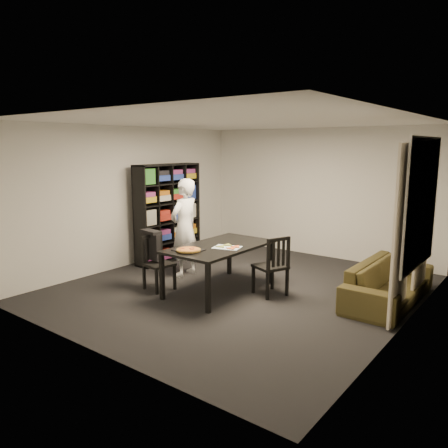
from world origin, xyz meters
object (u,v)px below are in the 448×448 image
Objects in this scene: dining_table at (220,249)px; baking_tray at (189,250)px; sofa at (389,282)px; chair_right at (274,262)px; chair_left at (156,258)px; person at (184,228)px; bookshelf at (168,213)px; pepperoni_pizza at (189,250)px.

dining_table is 4.38× the size of baking_tray.
baking_tray reaches higher than sofa.
chair_right is 1.29m from baking_tray.
chair_right is at bearing -54.86° from chair_left.
chair_right is 1.68m from sofa.
dining_table is at bearing 70.95° from person.
person is (0.96, -0.58, -0.10)m from bookshelf.
sofa is at bearing 35.91° from pepperoni_pizza.
chair_left is at bearing -51.86° from bookshelf.
chair_right is (0.79, 0.30, -0.14)m from dining_table.
sofa is (1.46, 0.81, -0.23)m from chair_right.
chair_right is at bearing 45.01° from pepperoni_pizza.
person is 1.29m from pepperoni_pizza.
baking_tray is (-0.95, -0.84, 0.21)m from chair_right.
dining_table is (1.98, -0.89, -0.29)m from bookshelf.
pepperoni_pizza is 2.95m from sofa.
baking_tray is (1.82, -1.43, -0.21)m from bookshelf.
chair_right is (1.67, 0.82, 0.03)m from chair_left.
chair_right reaches higher than baking_tray.
chair_right is 0.46× the size of sofa.
person is at bearing 135.30° from baking_tray.
sofa is at bearing 101.52° from person.
bookshelf is 2.40m from pepperoni_pizza.
dining_table is 5.00× the size of pepperoni_pizza.
bookshelf is at bearing 141.61° from pepperoni_pizza.
dining_table is at bearing -47.15° from chair_right.
chair_left is at bearing 117.39° from sofa.
bookshelf reaches higher than baking_tray.
chair_right reaches higher than pepperoni_pizza.
chair_left is (1.10, -1.40, -0.46)m from bookshelf.
dining_table is 0.57m from baking_tray.
chair_right reaches higher than dining_table.
baking_tray is 0.08m from pepperoni_pizza.
person is 4.84× the size of pepperoni_pizza.
person reaches higher than pepperoni_pizza.
bookshelf is 2.86m from chair_right.
baking_tray is 2.95m from sofa.
dining_table is at bearing 79.22° from pepperoni_pizza.
chair_left is 3.53m from sofa.
person is (-0.14, 0.82, 0.36)m from chair_left.
pepperoni_pizza reaches higher than dining_table.
chair_right is at bearing -11.88° from bookshelf.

